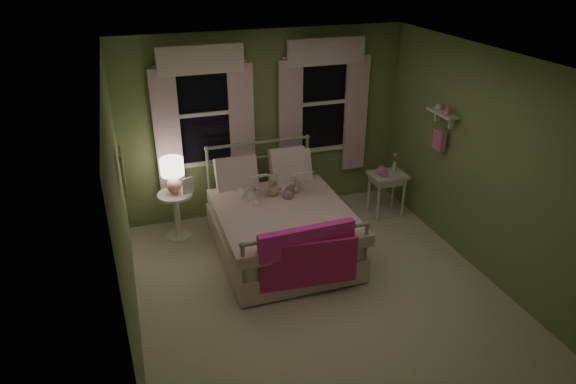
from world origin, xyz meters
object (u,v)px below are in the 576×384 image
object	(u,v)px
child_right	(290,169)
child_left	(248,172)
table_lamp	(172,172)
nightstand_left	(176,209)
bed	(280,225)
teddy_bear	(273,187)
nightstand_right	(387,180)

from	to	relation	value
child_right	child_left	bearing A→B (deg)	25.74
child_left	table_lamp	distance (m)	0.97
child_right	nightstand_left	xyz separation A→B (m)	(-1.48, 0.33, -0.52)
nightstand_left	bed	bearing A→B (deg)	-32.45
bed	teddy_bear	bearing A→B (deg)	91.15
teddy_bear	table_lamp	xyz separation A→B (m)	(-1.20, 0.49, 0.16)
table_lamp	bed	bearing A→B (deg)	-32.45
child_left	child_right	world-z (taller)	child_left
nightstand_left	table_lamp	world-z (taller)	table_lamp
teddy_bear	nightstand_right	xyz separation A→B (m)	(1.75, 0.18, -0.24)
child_left	nightstand_left	world-z (taller)	child_left
bed	child_left	distance (m)	0.79
nightstand_left	table_lamp	bearing A→B (deg)	90.00
bed	nightstand_right	world-z (taller)	bed
teddy_bear	nightstand_left	world-z (taller)	teddy_bear
child_right	nightstand_right	world-z (taller)	child_right
child_left	child_right	distance (m)	0.56
teddy_bear	table_lamp	bearing A→B (deg)	157.72
bed	table_lamp	world-z (taller)	bed
bed	table_lamp	size ratio (longest dim) A/B	4.32
child_left	teddy_bear	bearing A→B (deg)	148.12
bed	nightstand_right	bearing A→B (deg)	14.66
child_right	nightstand_left	size ratio (longest dim) A/B	1.14
child_right	table_lamp	distance (m)	1.51
child_left	teddy_bear	xyz separation A→B (m)	(0.28, -0.16, -0.18)
table_lamp	child_left	bearing A→B (deg)	-19.90
nightstand_right	bed	bearing A→B (deg)	-165.34
table_lamp	child_right	bearing A→B (deg)	-12.66
teddy_bear	table_lamp	distance (m)	1.30
teddy_bear	nightstand_left	bearing A→B (deg)	157.72
nightstand_left	table_lamp	xyz separation A→B (m)	(0.00, 0.00, 0.54)
teddy_bear	nightstand_right	world-z (taller)	teddy_bear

